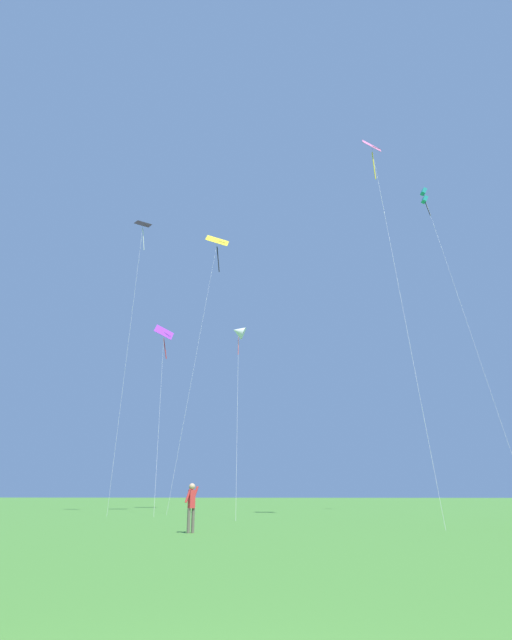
{
  "coord_description": "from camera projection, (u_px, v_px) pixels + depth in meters",
  "views": [
    {
      "loc": [
        0.51,
        -3.03,
        1.43
      ],
      "look_at": [
        -3.4,
        37.96,
        15.48
      ],
      "focal_mm": 28.63,
      "sensor_mm": 36.0,
      "label": 1
    }
  ],
  "objects": [
    {
      "name": "kite_black_large",
      "position": [
        142.0,
        239.0,
        45.86
      ],
      "size": [
        1.71,
        5.7,
        25.38
      ],
      "color": "black",
      "rests_on": "ground_plane"
    },
    {
      "name": "kite_white_distant",
      "position": [
        239.0,
        332.0,
        39.66
      ],
      "size": [
        1.55,
        7.81,
        14.01
      ],
      "color": "white",
      "rests_on": "ground_plane"
    },
    {
      "name": "kite_yellow_diamond",
      "position": [
        217.0,
        250.0,
        52.94
      ],
      "size": [
        2.69,
        9.64,
        27.47
      ],
      "color": "yellow",
      "rests_on": "ground_plane"
    },
    {
      "name": "kite_pink_low",
      "position": [
        374.0,
        159.0,
        37.79
      ],
      "size": [
        1.5,
        10.31,
        27.22
      ],
      "color": "pink",
      "rests_on": "ground_plane"
    },
    {
      "name": "kite_teal_box",
      "position": [
        425.0,
        198.0,
        47.56
      ],
      "size": [
        1.43,
        10.49,
        28.66
      ],
      "color": "teal",
      "rests_on": "ground_plane"
    },
    {
      "name": "kite_purple_streamer",
      "position": [
        164.0,
        339.0,
        48.01
      ],
      "size": [
        3.8,
        11.06,
        16.82
      ],
      "color": "purple",
      "rests_on": "ground_plane"
    },
    {
      "name": "person_foreground_watcher",
      "position": [
        191.0,
        503.0,
        19.85
      ],
      "size": [
        0.51,
        0.44,
        1.82
      ],
      "color": "#665B4C",
      "rests_on": "ground_plane"
    }
  ]
}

